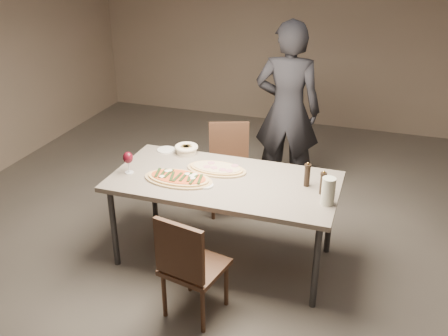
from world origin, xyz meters
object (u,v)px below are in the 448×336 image
(diner, at_px, (287,111))
(zucchini_pizza, at_px, (178,178))
(chair_far, at_px, (229,162))
(pepper_mill_left, at_px, (307,175))
(ham_pizza, at_px, (217,169))
(dining_table, at_px, (224,186))
(carafe, at_px, (328,191))
(chair_near, at_px, (188,263))
(bread_basket, at_px, (186,149))

(diner, bearing_deg, zucchini_pizza, 65.48)
(chair_far, bearing_deg, pepper_mill_left, 118.09)
(zucchini_pizza, relative_size, ham_pizza, 1.12)
(pepper_mill_left, xyz_separation_m, chair_far, (-0.87, 0.76, -0.36))
(chair_far, bearing_deg, dining_table, 84.28)
(zucchini_pizza, height_order, carafe, carafe)
(pepper_mill_left, distance_m, chair_near, 1.14)
(bread_basket, distance_m, pepper_mill_left, 1.15)
(carafe, bearing_deg, bread_basket, 158.64)
(pepper_mill_left, distance_m, chair_far, 1.21)
(bread_basket, bearing_deg, diner, 54.81)
(zucchini_pizza, xyz_separation_m, chair_far, (0.10, 0.99, -0.28))
(zucchini_pizza, xyz_separation_m, ham_pizza, (0.23, 0.26, -0.00))
(diner, bearing_deg, chair_far, 44.21)
(zucchini_pizza, xyz_separation_m, carafe, (1.17, -0.00, 0.09))
(dining_table, bearing_deg, chair_far, 105.11)
(carafe, relative_size, chair_far, 0.24)
(pepper_mill_left, bearing_deg, chair_far, 138.92)
(dining_table, height_order, pepper_mill_left, pepper_mill_left)
(ham_pizza, distance_m, chair_far, 0.79)
(pepper_mill_left, bearing_deg, ham_pizza, 177.28)
(dining_table, height_order, diner, diner)
(bread_basket, relative_size, pepper_mill_left, 1.03)
(chair_near, distance_m, chair_far, 1.64)
(bread_basket, bearing_deg, zucchini_pizza, -74.47)
(carafe, xyz_separation_m, diner, (-0.62, 1.49, 0.05))
(carafe, xyz_separation_m, chair_far, (-1.06, 0.99, -0.37))
(dining_table, distance_m, carafe, 0.86)
(dining_table, height_order, ham_pizza, ham_pizza)
(dining_table, distance_m, chair_far, 0.91)
(ham_pizza, height_order, chair_near, chair_near)
(chair_far, bearing_deg, chair_near, 77.22)
(chair_near, xyz_separation_m, chair_far, (-0.23, 1.62, 0.01))
(dining_table, relative_size, zucchini_pizza, 3.19)
(dining_table, distance_m, bread_basket, 0.62)
(zucchini_pizza, height_order, pepper_mill_left, pepper_mill_left)
(bread_basket, height_order, carafe, carafe)
(zucchini_pizza, distance_m, chair_near, 0.78)
(chair_near, relative_size, diner, 0.47)
(dining_table, bearing_deg, carafe, -8.99)
(ham_pizza, bearing_deg, carafe, -21.37)
(pepper_mill_left, xyz_separation_m, chair_near, (-0.64, -0.86, -0.38))
(chair_near, relative_size, chair_far, 0.97)
(zucchini_pizza, distance_m, bread_basket, 0.53)
(zucchini_pizza, xyz_separation_m, bread_basket, (-0.14, 0.51, 0.03))
(carafe, height_order, chair_near, carafe)
(diner, bearing_deg, chair_near, 79.96)
(bread_basket, relative_size, diner, 0.11)
(pepper_mill_left, height_order, diner, diner)
(ham_pizza, xyz_separation_m, bread_basket, (-0.37, 0.25, 0.03))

